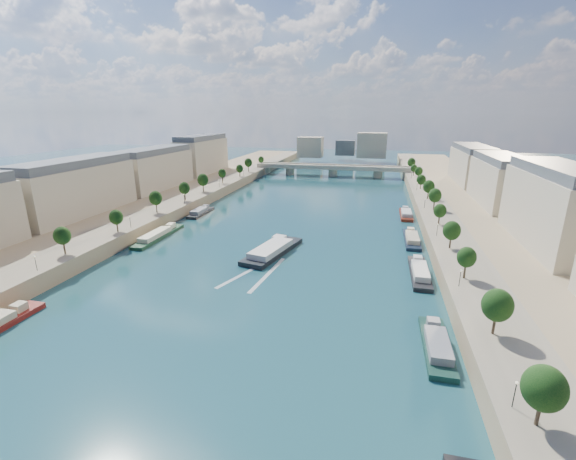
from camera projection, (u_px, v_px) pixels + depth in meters
The scene contains 17 objects.
ground at pixel (293, 228), 155.10m from camera, with size 700.00×700.00×0.00m, color #0C2F37.
quay_left at pixel (134, 211), 170.08m from camera, with size 44.00×520.00×5.00m, color #9E8460.
quay_right at pixel (487, 234), 138.65m from camera, with size 44.00×520.00×5.00m, color #9E8460.
pave_left at pixel (164, 208), 166.06m from camera, with size 14.00×520.00×0.10m, color gray.
pave_right at pixel (444, 225), 141.18m from camera, with size 14.00×520.00×0.10m, color gray.
trees_left at pixel (169, 195), 165.90m from camera, with size 4.80×268.80×8.26m.
trees_right at pixel (436, 204), 149.34m from camera, with size 4.80×268.80×8.26m.
lamps_left at pixel (160, 207), 154.97m from camera, with size 0.36×200.36×4.28m.
lamps_right at pixel (430, 213), 146.02m from camera, with size 0.36×200.36×4.28m.
buildings_left at pixel (121, 175), 180.00m from camera, with size 16.00×226.00×23.20m.
buildings_right at pixel (523, 191), 142.90m from camera, with size 16.00×226.00×23.20m.
skyline at pixel (348, 146), 354.47m from camera, with size 79.00×42.00×22.00m.
bridge at pixel (333, 169), 279.31m from camera, with size 112.00×12.00×8.15m.
tour_barge at pixel (272, 250), 126.17m from camera, with size 14.67×30.20×3.95m.
wake at pixel (257, 273), 111.07m from camera, with size 13.40×25.98×0.04m.
moored_barges_left at pixel (92, 272), 109.74m from camera, with size 5.00×157.27×3.60m.
moored_barges_right at pixel (421, 280), 104.61m from camera, with size 5.00×166.88×3.60m.
Camera 1 is at (32.08, -45.10, 44.47)m, focal length 24.00 mm.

